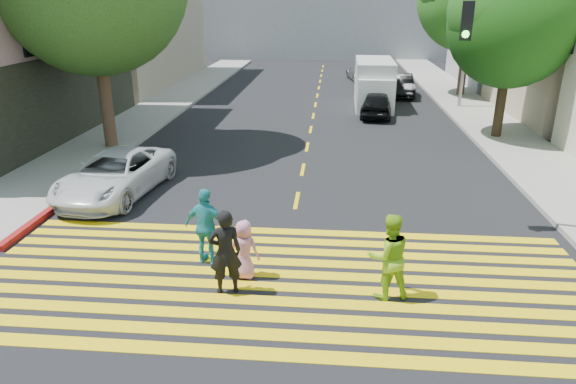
# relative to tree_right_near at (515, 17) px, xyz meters

# --- Properties ---
(ground) EXTENTS (120.00, 120.00, 0.00)m
(ground) POSITION_rel_tree_right_near_xyz_m (-8.15, -14.03, -5.03)
(ground) COLOR black
(sidewalk_left) EXTENTS (3.00, 40.00, 0.15)m
(sidewalk_left) POSITION_rel_tree_right_near_xyz_m (-16.65, 7.97, -4.95)
(sidewalk_left) COLOR gray
(sidewalk_left) RESTS_ON ground
(sidewalk_right) EXTENTS (3.00, 60.00, 0.15)m
(sidewalk_right) POSITION_rel_tree_right_near_xyz_m (0.35, 0.97, -4.95)
(sidewalk_right) COLOR gray
(sidewalk_right) RESTS_ON ground
(curb_red) EXTENTS (0.20, 8.00, 0.16)m
(curb_red) POSITION_rel_tree_right_near_xyz_m (-15.05, -8.03, -4.95)
(curb_red) COLOR maroon
(curb_red) RESTS_ON ground
(crosswalk) EXTENTS (13.40, 5.30, 0.01)m
(crosswalk) POSITION_rel_tree_right_near_xyz_m (-8.15, -12.75, -5.02)
(crosswalk) COLOR yellow
(crosswalk) RESTS_ON ground
(lane_line) EXTENTS (0.12, 34.40, 0.01)m
(lane_line) POSITION_rel_tree_right_near_xyz_m (-8.15, 8.47, -5.02)
(lane_line) COLOR yellow
(lane_line) RESTS_ON ground
(building_left_tan) EXTENTS (12.00, 16.00, 10.00)m
(building_left_tan) POSITION_rel_tree_right_near_xyz_m (-24.15, 13.97, -0.03)
(building_left_tan) COLOR tan
(building_left_tan) RESTS_ON ground
(building_right_grey) EXTENTS (10.00, 10.00, 10.00)m
(building_right_grey) POSITION_rel_tree_right_near_xyz_m (6.85, 15.97, -0.03)
(building_right_grey) COLOR gray
(building_right_grey) RESTS_ON ground
(tree_right_near) EXTENTS (5.90, 5.58, 7.43)m
(tree_right_near) POSITION_rel_tree_right_near_xyz_m (0.00, 0.00, 0.00)
(tree_right_near) COLOR black
(tree_right_near) RESTS_ON ground
(pedestrian_man) EXTENTS (0.77, 0.63, 1.83)m
(pedestrian_man) POSITION_rel_tree_right_near_xyz_m (-9.22, -13.28, -4.11)
(pedestrian_man) COLOR black
(pedestrian_man) RESTS_ON ground
(pedestrian_woman) EXTENTS (1.02, 0.88, 1.82)m
(pedestrian_woman) POSITION_rel_tree_right_near_xyz_m (-5.95, -13.18, -4.12)
(pedestrian_woman) COLOR #82BD1C
(pedestrian_woman) RESTS_ON ground
(pedestrian_child) EXTENTS (0.73, 0.57, 1.33)m
(pedestrian_child) POSITION_rel_tree_right_near_xyz_m (-8.95, -12.66, -4.36)
(pedestrian_child) COLOR pink
(pedestrian_child) RESTS_ON ground
(pedestrian_extra) EXTENTS (1.13, 0.66, 1.80)m
(pedestrian_extra) POSITION_rel_tree_right_near_xyz_m (-9.89, -12.08, -4.13)
(pedestrian_extra) COLOR teal
(pedestrian_extra) RESTS_ON ground
(white_sedan) EXTENTS (2.74, 5.01, 1.33)m
(white_sedan) POSITION_rel_tree_right_near_xyz_m (-13.74, -8.00, -4.36)
(white_sedan) COLOR silver
(white_sedan) RESTS_ON ground
(dark_car_near) EXTENTS (1.94, 3.97, 1.30)m
(dark_car_near) POSITION_rel_tree_right_near_xyz_m (-4.92, 4.13, -4.38)
(dark_car_near) COLOR black
(dark_car_near) RESTS_ON ground
(silver_car) EXTENTS (2.36, 4.36, 1.20)m
(silver_car) POSITION_rel_tree_right_near_xyz_m (-5.13, 16.66, -4.43)
(silver_car) COLOR gray
(silver_car) RESTS_ON ground
(dark_car_parked) EXTENTS (1.51, 4.11, 1.34)m
(dark_car_parked) POSITION_rel_tree_right_near_xyz_m (-3.00, 10.22, -4.36)
(dark_car_parked) COLOR black
(dark_car_parked) RESTS_ON ground
(white_van) EXTENTS (2.11, 5.41, 2.54)m
(white_van) POSITION_rel_tree_right_near_xyz_m (-4.90, 6.81, -3.83)
(white_van) COLOR silver
(white_van) RESTS_ON ground
(street_lamp) EXTENTS (2.16, 0.72, 9.65)m
(street_lamp) POSITION_rel_tree_right_near_xyz_m (-0.39, 6.60, 0.51)
(street_lamp) COLOR gray
(street_lamp) RESTS_ON ground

